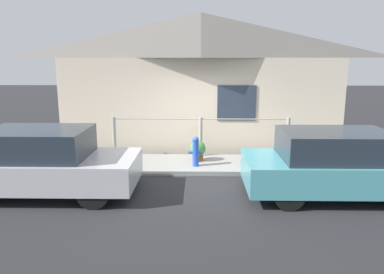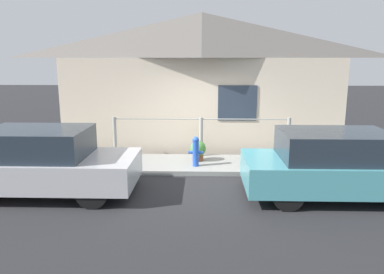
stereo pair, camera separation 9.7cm
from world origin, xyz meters
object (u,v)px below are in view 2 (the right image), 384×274
(car_left, at_px, (44,162))
(potted_plant_by_fence, at_px, (87,150))
(potted_plant_near_hydrant, at_px, (198,150))
(car_right, at_px, (339,165))
(fire_hydrant, at_px, (196,151))

(car_left, bearing_deg, potted_plant_by_fence, 85.26)
(car_left, distance_m, potted_plant_near_hydrant, 3.90)
(car_right, bearing_deg, fire_hydrant, 148.66)
(potted_plant_near_hydrant, distance_m, potted_plant_by_fence, 2.98)
(car_left, relative_size, fire_hydrant, 4.90)
(car_right, bearing_deg, potted_plant_by_fence, 158.46)
(potted_plant_by_fence, bearing_deg, potted_plant_near_hydrant, -0.33)
(car_left, xyz_separation_m, potted_plant_by_fence, (0.19, 2.28, -0.30))
(car_left, xyz_separation_m, potted_plant_near_hydrant, (3.16, 2.26, -0.28))
(car_right, distance_m, fire_hydrant, 3.41)
(potted_plant_near_hydrant, bearing_deg, car_right, -38.23)
(car_left, height_order, car_right, car_left)
(car_right, distance_m, potted_plant_by_fence, 6.28)
(car_left, relative_size, car_right, 0.96)
(car_left, distance_m, potted_plant_by_fence, 2.30)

